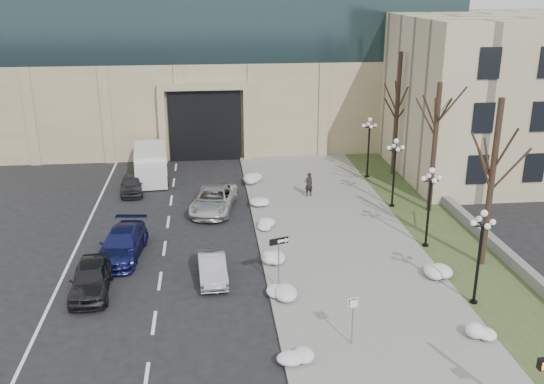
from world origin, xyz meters
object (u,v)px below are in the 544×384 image
at_px(car_c, 122,244).
at_px(keep_sign, 353,311).
at_px(lamppost_c, 395,164).
at_px(car_e, 132,185).
at_px(pedestrian, 309,184).
at_px(lamppost_b, 430,197).
at_px(car_d, 214,200).
at_px(lamppost_a, 480,245).
at_px(car_a, 91,279).
at_px(lamppost_d, 369,139).
at_px(car_b, 212,267).
at_px(one_way_sign, 282,247).
at_px(box_truck, 151,165).

bearing_deg(car_c, keep_sign, -36.95).
bearing_deg(lamppost_c, car_e, 164.52).
height_order(pedestrian, lamppost_b, lamppost_b).
height_order(car_d, lamppost_a, lamppost_a).
distance_m(keep_sign, lamppost_c, 17.11).
relative_size(car_a, lamppost_d, 0.95).
bearing_deg(lamppost_d, lamppost_b, -90.00).
bearing_deg(car_b, car_d, 85.47).
bearing_deg(one_way_sign, box_truck, 93.59).
bearing_deg(car_a, lamppost_c, 25.71).
xyz_separation_m(lamppost_b, lamppost_c, (0.00, 6.50, 0.00)).
bearing_deg(one_way_sign, car_e, 101.17).
relative_size(box_truck, lamppost_d, 1.46).
bearing_deg(car_e, lamppost_a, -50.49).
bearing_deg(keep_sign, car_b, 118.55).
xyz_separation_m(car_a, box_truck, (1.44, 18.33, 0.28)).
bearing_deg(lamppost_b, car_b, -168.09).
xyz_separation_m(lamppost_b, lamppost_d, (0.00, 13.00, 0.00)).
bearing_deg(car_c, lamppost_d, 42.38).
xyz_separation_m(keep_sign, lamppost_d, (6.50, 22.27, 1.41)).
bearing_deg(car_e, lamppost_b, -37.93).
relative_size(car_b, lamppost_b, 0.82).
bearing_deg(pedestrian, lamppost_c, 132.87).
height_order(lamppost_a, lamppost_d, same).
distance_m(car_d, lamppost_d, 13.41).
height_order(one_way_sign, lamppost_d, lamppost_d).
relative_size(car_d, pedestrian, 3.23).
xyz_separation_m(car_a, keep_sign, (11.50, -5.89, 0.89)).
bearing_deg(car_e, keep_sign, -66.75).
bearing_deg(lamppost_a, lamppost_b, 90.00).
distance_m(car_a, keep_sign, 12.95).
distance_m(car_b, lamppost_c, 15.34).
bearing_deg(car_b, car_e, 108.52).
bearing_deg(car_e, one_way_sign, -65.18).
relative_size(car_e, lamppost_c, 0.79).
distance_m(pedestrian, lamppost_c, 6.20).
distance_m(pedestrian, one_way_sign, 13.66).
bearing_deg(box_truck, lamppost_c, -31.98).
height_order(lamppost_c, lamppost_d, same).
distance_m(car_b, lamppost_d, 19.88).
height_order(car_c, keep_sign, keep_sign).
bearing_deg(one_way_sign, keep_sign, -85.36).
relative_size(keep_sign, lamppost_a, 0.47).
bearing_deg(pedestrian, car_b, 38.45).
xyz_separation_m(car_b, one_way_sign, (3.38, -1.49, 1.65)).
distance_m(car_d, lamppost_b, 14.08).
relative_size(car_b, lamppost_c, 0.82).
height_order(car_e, lamppost_b, lamppost_b).
xyz_separation_m(car_d, lamppost_a, (11.87, -13.71, 2.31)).
relative_size(car_d, one_way_sign, 1.99).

